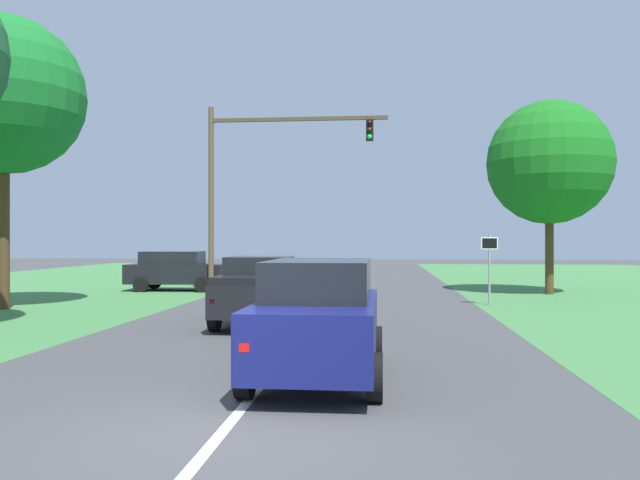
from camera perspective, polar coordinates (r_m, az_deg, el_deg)
The scene contains 9 objects.
ground_plane at distance 18.94m, azimuth -0.40°, elevation -7.15°, with size 120.00×120.00×0.00m, color #424244.
lane_centre_stripe at distance 8.28m, azimuth -8.73°, elevation -16.53°, with size 0.16×39.76×0.01m, color white.
red_suv_near at distance 11.02m, azimuth -0.09°, elevation -6.83°, with size 2.17×4.63×2.01m.
pickup_truck_lead at distance 18.03m, azimuth -5.28°, elevation -4.43°, with size 2.20×4.88×1.90m.
traffic_light at distance 28.71m, azimuth -5.75°, elevation 6.19°, with size 7.94×0.40×8.27m.
keep_moving_sign at distance 23.98m, azimuth 14.77°, elevation -1.68°, with size 0.60×0.09×2.59m.
oak_tree_right at distance 29.85m, azimuth 19.64°, elevation 6.47°, with size 5.37×5.37×8.42m.
crossing_suv_far at distance 30.74m, azimuth -12.61°, elevation -2.62°, with size 4.62×2.29×1.83m.
extra_tree_1 at distance 24.94m, azimuth -26.18°, elevation 11.42°, with size 5.40×5.40×10.02m.
Camera 1 is at (1.96, -7.81, 2.36)m, focal length 36.15 mm.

